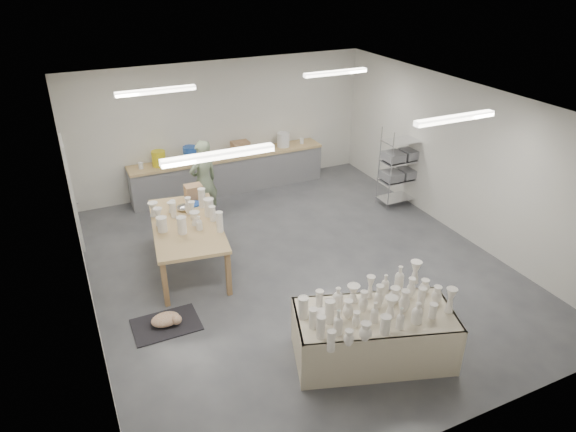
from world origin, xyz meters
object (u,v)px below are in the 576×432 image
potter (204,181)px  red_stool (202,203)px  work_table (187,220)px  drying_table (374,333)px

potter → red_stool: size_ratio=4.92×
potter → work_table: bearing=44.3°
work_table → red_stool: work_table is taller
work_table → potter: size_ratio=1.39×
potter → red_stool: (0.00, 0.27, -0.61)m
red_stool → drying_table: bearing=-80.6°
work_table → red_stool: bearing=74.9°
drying_table → red_stool: (-0.88, 5.31, -0.16)m
drying_table → potter: size_ratio=1.34×
potter → red_stool: potter is taller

